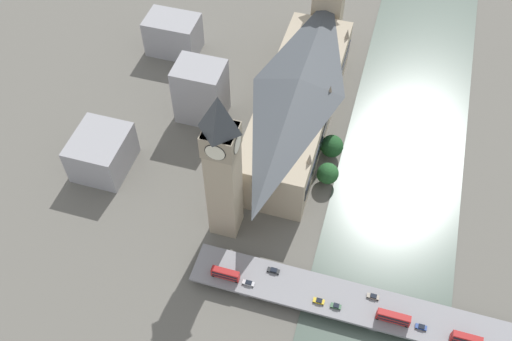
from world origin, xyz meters
The scene contains 21 objects.
ground_plane centered at (0.00, 0.00, 0.00)m, with size 600.00×600.00×0.00m, color #605E56.
river_water centered at (-32.19, 0.00, 0.15)m, with size 52.38×360.00×0.30m, color #47564C.
parliament_hall centered at (17.57, -8.00, 14.34)m, with size 29.60×102.54×28.84m.
clock_tower centered at (31.17, 52.66, 38.36)m, with size 11.97×11.97×71.53m.
victoria_tower centered at (17.62, -70.53, 23.90)m, with size 14.53×14.53×51.79m.
road_bridge centered at (-32.19, 73.92, 3.64)m, with size 136.77×15.74×4.55m.
double_decker_bus_lead centered at (23.43, 77.23, 7.08)m, with size 10.61×2.53×4.60m.
double_decker_bus_mid centered at (-62.55, 77.87, 7.26)m, with size 10.15×2.48×4.95m.
double_decker_bus_rear centered at (-37.78, 76.93, 7.16)m, with size 11.77×2.56×4.74m.
car_northbound_mid centered at (-29.91, 70.06, 5.21)m, with size 4.41×1.80×1.33m.
car_northbound_tail centered at (14.55, 77.56, 5.24)m, with size 4.48×1.75×1.40m.
car_southbound_lead centered at (-17.83, 77.44, 5.22)m, with size 3.88×1.88×1.36m.
car_southbound_mid centered at (-47.71, 76.78, 5.19)m, with size 3.98×1.84×1.27m.
car_southbound_tail centered at (-11.60, 77.25, 5.23)m, with size 4.08×1.90×1.37m.
car_southbound_extra centered at (7.13, 70.05, 5.25)m, with size 4.69×1.89×1.43m.
city_block_west centered at (91.24, 38.38, 8.86)m, with size 21.82×25.08×17.73m.
city_block_center centered at (60.98, -2.78, 14.43)m, with size 21.62×17.17×28.86m.
city_block_east centered at (90.40, -42.31, 9.69)m, with size 25.93×17.68×19.39m.
tree_embankment_near centered at (-1.54, 20.76, 5.06)m, with size 6.59×6.59×8.37m.
tree_embankment_mid centered at (-2.87, 20.50, 6.28)m, with size 9.09×9.09×10.84m.
tree_embankment_far centered at (-1.50, 5.45, 6.48)m, with size 9.91×9.91×11.44m.
Camera 1 is at (-15.11, 169.14, 193.52)m, focal length 40.00 mm.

